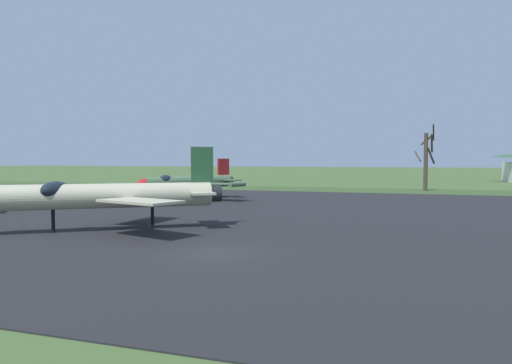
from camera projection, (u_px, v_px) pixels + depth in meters
name	position (u px, v px, depth m)	size (l,w,h in m)	color
ground_plane	(215.00, 254.00, 23.51)	(600.00, 600.00, 0.00)	#425B2D
asphalt_apron	(298.00, 215.00, 39.95)	(104.91, 57.86, 0.05)	black
grass_verge_strip	(351.00, 190.00, 73.02)	(164.91, 12.00, 0.06)	#354C25
jet_fighter_front_left	(96.00, 195.00, 30.65)	(14.87, 12.49, 5.53)	#B7B293
jet_fighter_rear_center	(188.00, 182.00, 54.30)	(12.05, 14.25, 4.81)	#4C6B47
bare_tree_far_left	(426.00, 158.00, 70.66)	(3.01, 2.65, 9.92)	#42382D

